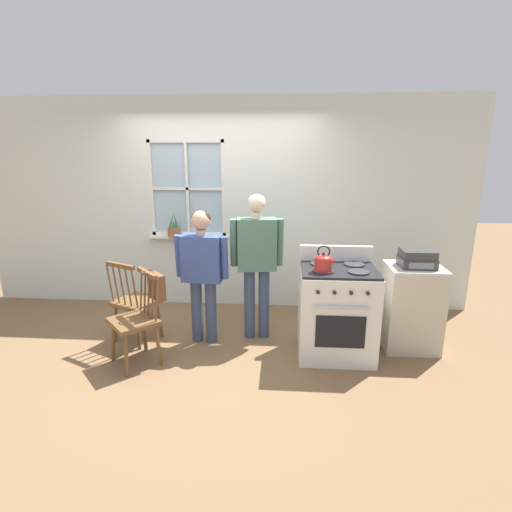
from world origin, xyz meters
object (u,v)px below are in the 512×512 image
Objects in this scene: side_counter at (411,307)px; handbag at (156,286)px; chair_by_window at (136,321)px; potted_plant at (174,230)px; stove at (336,311)px; chair_near_wall at (135,303)px; person_teen_center at (257,254)px; kettle at (323,262)px; stereo at (417,259)px; person_elderly_left at (202,265)px.

handbag is at bearing -171.72° from side_counter.
potted_plant is at bearing 137.79° from chair_by_window.
stove is 0.83m from side_counter.
stove is at bearing -158.54° from chair_near_wall.
chair_near_wall is 0.57m from handbag.
kettle is at bearing -41.74° from person_teen_center.
handbag is 0.90× the size of stereo.
chair_by_window is at bearing -169.02° from side_counter.
potted_plant is at bearing 159.81° from stereo.
stove is at bearing -165.24° from side_counter.
person_teen_center is 1.72m from side_counter.
potted_plant is (-1.15, 0.89, 0.07)m from person_teen_center.
person_teen_center reaches higher than kettle.
potted_plant is at bearing -73.99° from chair_near_wall.
stereo reaches higher than chair_near_wall.
chair_near_wall is 1.43m from person_teen_center.
stove is (1.40, -0.18, -0.41)m from person_elderly_left.
chair_near_wall is at bearing 176.15° from stove.
potted_plant is 1.42m from handbag.
stereo is at bearing 57.84° from chair_by_window.
handbag is (0.17, 0.16, 0.31)m from chair_by_window.
stereo reaches higher than handbag.
person_teen_center is 4.72× the size of stereo.
person_elderly_left reaches higher than potted_plant.
potted_plant reaches higher than chair_near_wall.
person_teen_center is 1.78× the size of side_counter.
person_teen_center is at bearing -146.80° from chair_near_wall.
person_teen_center is (1.13, 0.65, 0.52)m from chair_by_window.
person_elderly_left reaches higher than stereo.
potted_plant is 1.00× the size of handbag.
side_counter is (2.60, 0.38, -0.30)m from handbag.
side_counter is (2.21, 0.03, -0.43)m from person_elderly_left.
handbag is at bearing -133.44° from person_elderly_left.
person_teen_center is at bearing 175.94° from side_counter.
stereo is (1.64, -0.14, 0.02)m from person_teen_center.
side_counter is (0.81, 0.21, -0.02)m from stove.
handbag is 2.64m from stereo.
kettle is 0.73× the size of stereo.
person_elderly_left is (0.76, 0.03, 0.44)m from chair_near_wall.
person_elderly_left is 1.62× the size of side_counter.
person_teen_center reaches higher than chair_near_wall.
stove is at bearing 5.30° from handbag.
chair_near_wall is at bearing 172.08° from kettle.
handbag is at bearing -178.76° from kettle.
kettle is (1.80, 0.19, 0.58)m from chair_by_window.
stove is 2.39m from potted_plant.
chair_by_window is 0.64× the size of person_elderly_left.
chair_near_wall and handbag have the same top height.
stove is 0.59m from kettle.
side_counter is (2.79, -1.00, -0.59)m from potted_plant.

